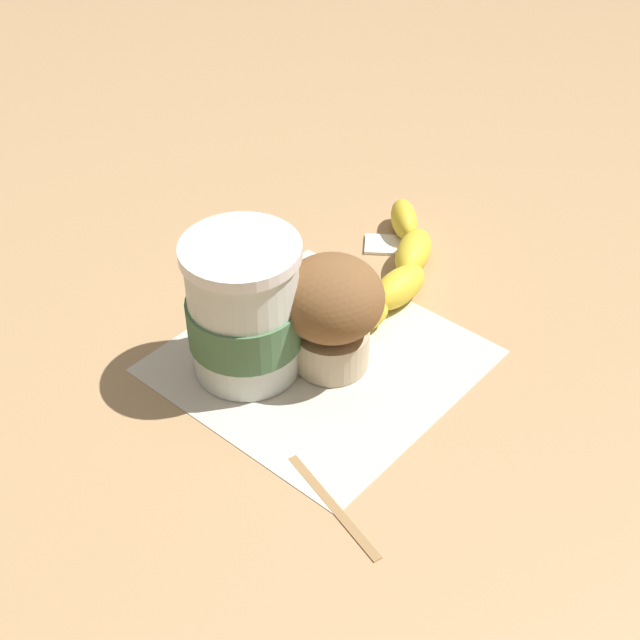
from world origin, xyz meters
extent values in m
plane|color=tan|center=(0.00, 0.00, 0.00)|extent=(3.00, 3.00, 0.00)
cube|color=beige|center=(0.00, 0.00, 0.00)|extent=(0.26, 0.26, 0.00)
cylinder|color=silver|center=(-0.05, 0.03, 0.06)|extent=(0.09, 0.09, 0.11)
cylinder|color=white|center=(-0.05, 0.03, 0.12)|extent=(0.09, 0.09, 0.01)
cylinder|color=#4C754C|center=(-0.05, 0.03, 0.05)|extent=(0.09, 0.09, 0.04)
cylinder|color=beige|center=(0.01, -0.01, 0.02)|extent=(0.06, 0.06, 0.03)
ellipsoid|color=brown|center=(0.01, -0.01, 0.07)|extent=(0.09, 0.09, 0.07)
ellipsoid|color=yellow|center=(0.05, 0.01, 0.02)|extent=(0.06, 0.04, 0.03)
ellipsoid|color=yellow|center=(0.11, 0.01, 0.02)|extent=(0.07, 0.04, 0.03)
ellipsoid|color=yellow|center=(0.16, 0.04, 0.02)|extent=(0.07, 0.06, 0.03)
ellipsoid|color=yellow|center=(0.19, 0.09, 0.02)|extent=(0.05, 0.06, 0.03)
cube|color=white|center=(0.16, 0.08, 0.00)|extent=(0.06, 0.06, 0.01)
cube|color=#9E7547|center=(-0.09, -0.12, 0.00)|extent=(0.02, 0.11, 0.00)
camera|label=1|loc=(-0.37, -0.42, 0.51)|focal=50.00mm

